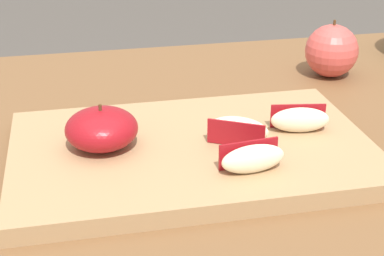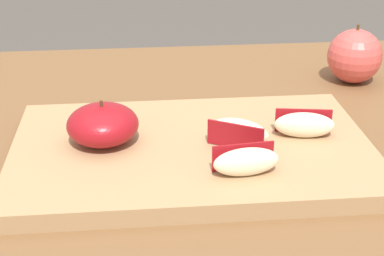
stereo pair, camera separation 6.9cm
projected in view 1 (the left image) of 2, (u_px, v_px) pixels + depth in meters
name	position (u px, v px, depth m)	size (l,w,h in m)	color
dining_table	(207.00, 219.00, 0.79)	(1.34, 0.81, 0.77)	brown
cutting_board	(192.00, 151.00, 0.70)	(0.42, 0.27, 0.02)	#A37F56
apple_half_skin_up	(102.00, 129.00, 0.68)	(0.08, 0.08, 0.05)	maroon
apple_wedge_left	(253.00, 158.00, 0.63)	(0.07, 0.03, 0.03)	beige
apple_wedge_near_knife	(300.00, 120.00, 0.72)	(0.07, 0.04, 0.03)	beige
apple_wedge_middle	(238.00, 130.00, 0.69)	(0.07, 0.06, 0.03)	beige
whole_apple_pink_lady	(332.00, 51.00, 0.94)	(0.08, 0.08, 0.09)	#D14C47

